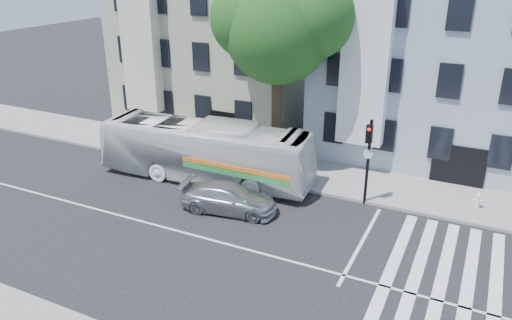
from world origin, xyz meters
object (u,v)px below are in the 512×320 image
Objects in this scene: bus at (205,151)px; sedan at (229,198)px; fire_hydrant at (478,200)px; traffic_signal at (368,151)px.

sedan is (2.80, -2.60, -0.93)m from bus.
sedan is at bearing -154.08° from fire_hydrant.
traffic_signal reaches higher than sedan.
bus is 3.93m from sedan.
traffic_signal is at bearing -160.97° from fire_hydrant.
fire_hydrant is (10.33, 5.02, -0.12)m from sedan.
traffic_signal is 5.57× the size of fire_hydrant.
traffic_signal reaches higher than fire_hydrant.
fire_hydrant is at bearing -73.15° from sedan.
bus is 13.39m from fire_hydrant.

